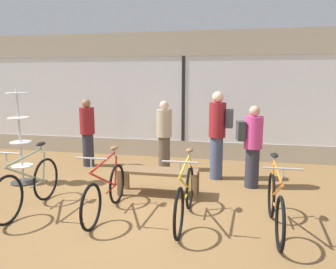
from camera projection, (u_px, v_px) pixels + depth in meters
ground_plane at (147, 212)px, 5.12m from camera, size 24.00×24.00×0.00m
shop_back_wall at (183, 95)px, 8.29m from camera, size 12.00×0.08×3.20m
bicycle_far_left at (29, 186)px, 5.11m from camera, size 0.46×1.71×1.04m
bicycle_left at (106, 191)px, 4.96m from camera, size 0.46×1.66×1.01m
bicycle_right at (185, 196)px, 4.72m from camera, size 0.46×1.71×1.02m
bicycle_far_right at (275, 204)px, 4.43m from camera, size 0.46×1.68×1.02m
accessory_rack at (21, 145)px, 6.39m from camera, size 0.48×0.48×1.88m
display_bench at (159, 174)px, 5.80m from camera, size 1.40×0.44×0.46m
customer_near_rack at (252, 144)px, 6.13m from camera, size 0.53×0.40×1.56m
customer_by_window at (218, 132)px, 6.64m from camera, size 0.49×0.35×1.80m
customer_mid_floor at (164, 134)px, 7.31m from camera, size 0.46×0.46×1.57m
customer_near_bench at (87, 131)px, 7.65m from camera, size 0.40×0.40×1.58m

